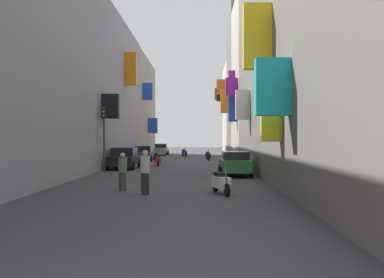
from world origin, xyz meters
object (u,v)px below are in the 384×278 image
object	(u,v)px
scooter_white	(221,182)
scooter_blue	(184,153)
parked_car_grey	(161,149)
parked_car_green	(235,163)
pedestrian_crossing	(145,172)
traffic_light_near_corner	(104,127)
parked_car_black	(124,158)
scooter_red	(158,160)
pedestrian_near_left	(123,172)
scooter_black	(208,156)
parked_car_blue	(144,153)

from	to	relation	value
scooter_white	scooter_blue	bearing A→B (deg)	94.57
parked_car_grey	parked_car_green	distance (m)	31.81
pedestrian_crossing	traffic_light_near_corner	bearing A→B (deg)	110.57
parked_car_green	parked_car_black	distance (m)	9.54
scooter_blue	traffic_light_near_corner	distance (m)	24.39
scooter_red	pedestrian_near_left	xyz separation A→B (m)	(0.08, -16.07, 0.34)
scooter_red	traffic_light_near_corner	xyz separation A→B (m)	(-2.95, -6.23, 2.48)
pedestrian_near_left	scooter_red	bearing A→B (deg)	90.27
parked_car_green	scooter_red	distance (m)	10.41
parked_car_green	scooter_blue	world-z (taller)	parked_car_green
scooter_black	pedestrian_crossing	size ratio (longest dim) A/B	1.09
pedestrian_crossing	scooter_red	bearing A→B (deg)	93.95
scooter_black	parked_car_green	bearing A→B (deg)	-85.79
parked_car_green	pedestrian_crossing	xyz separation A→B (m)	(-4.22, -8.38, 0.12)
parked_car_grey	scooter_blue	xyz separation A→B (m)	(3.24, -4.46, -0.31)
parked_car_black	scooter_red	size ratio (longest dim) A/B	2.19
scooter_black	parked_car_black	bearing A→B (deg)	-118.45
parked_car_grey	pedestrian_crossing	world-z (taller)	pedestrian_crossing
pedestrian_crossing	traffic_light_near_corner	world-z (taller)	traffic_light_near_corner
scooter_white	pedestrian_near_left	size ratio (longest dim) A/B	1.18
scooter_black	pedestrian_near_left	distance (m)	24.94
parked_car_black	traffic_light_near_corner	bearing A→B (deg)	-103.96
pedestrian_crossing	traffic_light_near_corner	size ratio (longest dim) A/B	0.41
pedestrian_crossing	parked_car_black	bearing A→B (deg)	103.40
pedestrian_crossing	scooter_white	bearing A→B (deg)	4.85
parked_car_blue	parked_car_grey	bearing A→B (deg)	88.37
parked_car_green	parked_car_grey	bearing A→B (deg)	103.13
parked_car_green	pedestrian_near_left	distance (m)	8.95
parked_car_green	pedestrian_crossing	size ratio (longest dim) A/B	2.22
pedestrian_near_left	scooter_white	bearing A→B (deg)	-12.85
parked_car_green	parked_car_black	size ratio (longest dim) A/B	0.92
parked_car_green	scooter_white	distance (m)	8.22
parked_car_grey	scooter_black	distance (m)	14.81
parked_car_blue	pedestrian_near_left	bearing A→B (deg)	-84.61
scooter_blue	traffic_light_near_corner	bearing A→B (deg)	-100.40
parked_car_green	parked_car_blue	bearing A→B (deg)	114.10
parked_car_black	scooter_black	bearing A→B (deg)	61.55
parked_car_grey	traffic_light_near_corner	distance (m)	28.43
scooter_red	scooter_black	world-z (taller)	same
pedestrian_near_left	traffic_light_near_corner	xyz separation A→B (m)	(-3.03, 9.85, 2.14)
parked_car_black	traffic_light_near_corner	distance (m)	3.86
pedestrian_near_left	parked_car_black	bearing A→B (deg)	99.87
parked_car_green	pedestrian_crossing	distance (m)	9.39
traffic_light_near_corner	pedestrian_near_left	bearing A→B (deg)	-72.91
parked_car_black	scooter_blue	size ratio (longest dim) A/B	2.44
parked_car_blue	traffic_light_near_corner	world-z (taller)	traffic_light_near_corner
parked_car_blue	scooter_red	bearing A→B (deg)	-74.84
scooter_red	parked_car_black	bearing A→B (deg)	-124.96
parked_car_black	scooter_red	distance (m)	3.82
parked_car_grey	scooter_blue	bearing A→B (deg)	-54.01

